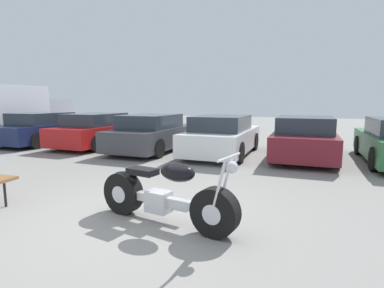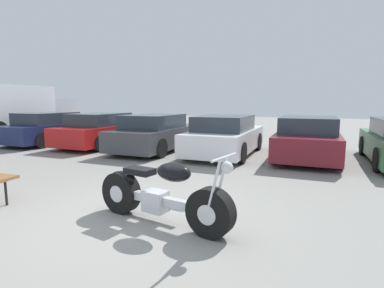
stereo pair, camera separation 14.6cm
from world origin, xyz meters
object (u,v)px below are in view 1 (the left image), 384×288
object	(u,v)px
motorcycle	(163,195)
parked_car_navy	(46,129)
parked_car_dark_grey	(153,134)
parked_car_white	(223,136)
parked_car_maroon	(304,138)
delivery_truck	(0,109)
parked_car_red	(99,130)

from	to	relation	value
motorcycle	parked_car_navy	world-z (taller)	parked_car_navy
motorcycle	parked_car_dark_grey	distance (m)	6.38
parked_car_white	parked_car_maroon	bearing A→B (deg)	7.10
parked_car_navy	parked_car_dark_grey	bearing A→B (deg)	-0.11
motorcycle	delivery_truck	size ratio (longest dim) A/B	0.37
parked_car_dark_grey	delivery_truck	bearing A→B (deg)	179.29
delivery_truck	parked_car_maroon	bearing A→B (deg)	1.53
parked_car_navy	parked_car_white	distance (m)	7.39
parked_car_red	delivery_truck	bearing A→B (deg)	-178.61
parked_car_navy	parked_car_red	world-z (taller)	same
motorcycle	parked_car_navy	bearing A→B (deg)	145.44
motorcycle	parked_car_white	size ratio (longest dim) A/B	0.54
parked_car_dark_grey	parked_car_white	xyz separation A→B (m)	(2.46, 0.12, 0.00)
parked_car_red	parked_car_dark_grey	xyz separation A→B (m)	(2.46, -0.22, 0.00)
delivery_truck	motorcycle	bearing A→B (deg)	-27.73
parked_car_red	parked_car_maroon	world-z (taller)	same
parked_car_navy	parked_car_red	bearing A→B (deg)	4.83
parked_car_navy	motorcycle	bearing A→B (deg)	-34.56
delivery_truck	parked_car_navy	bearing A→B (deg)	-1.80
parked_car_dark_grey	motorcycle	bearing A→B (deg)	-60.45
parked_car_maroon	parked_car_dark_grey	bearing A→B (deg)	-175.03
parked_car_white	delivery_truck	world-z (taller)	delivery_truck
motorcycle	parked_car_red	bearing A→B (deg)	134.19
parked_car_dark_grey	parked_car_white	distance (m)	2.47
parked_car_red	parked_car_maroon	distance (m)	7.39
parked_car_red	delivery_truck	xyz separation A→B (m)	(-5.13, -0.12, 0.76)
parked_car_navy	parked_car_red	distance (m)	2.47
parked_car_navy	parked_car_maroon	size ratio (longest dim) A/B	1.00
parked_car_red	parked_car_white	xyz separation A→B (m)	(4.92, -0.10, 0.00)
parked_car_navy	parked_car_maroon	bearing A→B (deg)	2.43
parked_car_red	parked_car_white	size ratio (longest dim) A/B	1.00
motorcycle	parked_car_white	world-z (taller)	parked_car_white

